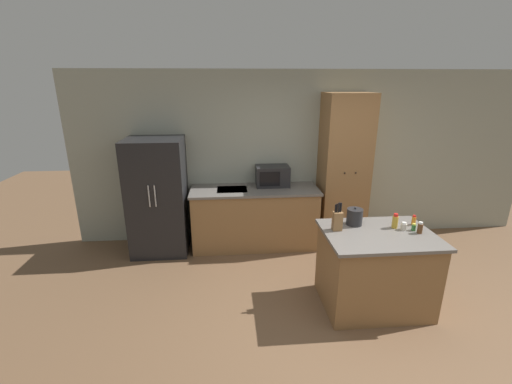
# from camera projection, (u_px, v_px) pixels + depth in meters

# --- Properties ---
(ground_plane) EXTENTS (14.00, 14.00, 0.00)m
(ground_plane) POSITION_uv_depth(u_px,v_px,m) (353.00, 328.00, 3.55)
(ground_plane) COLOR brown
(wall_back) EXTENTS (7.20, 0.06, 2.60)m
(wall_back) POSITION_uv_depth(u_px,v_px,m) (308.00, 157.00, 5.35)
(wall_back) COLOR #9EA393
(wall_back) RESTS_ON ground_plane
(refrigerator) EXTENTS (0.80, 0.74, 1.68)m
(refrigerator) POSITION_uv_depth(u_px,v_px,m) (158.00, 197.00, 4.94)
(refrigerator) COLOR black
(refrigerator) RESTS_ON ground_plane
(back_counter) EXTENTS (1.90, 0.68, 0.91)m
(back_counter) POSITION_uv_depth(u_px,v_px,m) (255.00, 217.00, 5.21)
(back_counter) COLOR olive
(back_counter) RESTS_ON ground_plane
(pantry_cabinet) EXTENTS (0.68, 0.58, 2.28)m
(pantry_cabinet) POSITION_uv_depth(u_px,v_px,m) (343.00, 171.00, 5.15)
(pantry_cabinet) COLOR olive
(pantry_cabinet) RESTS_ON ground_plane
(kitchen_island) EXTENTS (1.17, 0.88, 0.89)m
(kitchen_island) POSITION_uv_depth(u_px,v_px,m) (375.00, 269.00, 3.80)
(kitchen_island) COLOR olive
(kitchen_island) RESTS_ON ground_plane
(microwave) EXTENTS (0.50, 0.34, 0.30)m
(microwave) POSITION_uv_depth(u_px,v_px,m) (272.00, 176.00, 5.17)
(microwave) COLOR #232326
(microwave) RESTS_ON back_counter
(knife_block) EXTENTS (0.10, 0.08, 0.32)m
(knife_block) POSITION_uv_depth(u_px,v_px,m) (337.00, 220.00, 3.70)
(knife_block) COLOR olive
(knife_block) RESTS_ON kitchen_island
(spice_bottle_tall_dark) EXTENTS (0.04, 0.04, 0.08)m
(spice_bottle_tall_dark) POSITION_uv_depth(u_px,v_px,m) (414.00, 227.00, 3.71)
(spice_bottle_tall_dark) COLOR #337033
(spice_bottle_tall_dark) RESTS_ON kitchen_island
(spice_bottle_short_red) EXTENTS (0.05, 0.05, 0.12)m
(spice_bottle_short_red) POSITION_uv_depth(u_px,v_px,m) (414.00, 220.00, 3.85)
(spice_bottle_short_red) COLOR orange
(spice_bottle_short_red) RESTS_ON kitchen_island
(spice_bottle_amber_oil) EXTENTS (0.05, 0.05, 0.13)m
(spice_bottle_amber_oil) POSITION_uv_depth(u_px,v_px,m) (420.00, 228.00, 3.64)
(spice_bottle_amber_oil) COLOR #563319
(spice_bottle_amber_oil) RESTS_ON kitchen_island
(spice_bottle_green_herb) EXTENTS (0.06, 0.06, 0.09)m
(spice_bottle_green_herb) POSITION_uv_depth(u_px,v_px,m) (404.00, 226.00, 3.72)
(spice_bottle_green_herb) COLOR beige
(spice_bottle_green_herb) RESTS_ON kitchen_island
(spice_bottle_pale_salt) EXTENTS (0.06, 0.06, 0.17)m
(spice_bottle_pale_salt) POSITION_uv_depth(u_px,v_px,m) (395.00, 221.00, 3.76)
(spice_bottle_pale_salt) COLOR gold
(spice_bottle_pale_salt) RESTS_ON kitchen_island
(kettle) EXTENTS (0.18, 0.18, 0.21)m
(kettle) POSITION_uv_depth(u_px,v_px,m) (355.00, 217.00, 3.85)
(kettle) COLOR #232326
(kettle) RESTS_ON kitchen_island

